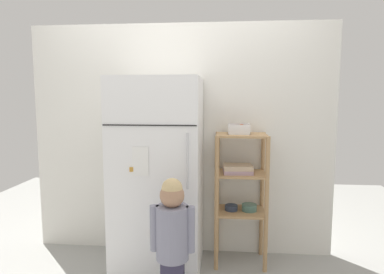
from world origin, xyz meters
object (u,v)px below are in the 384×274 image
(refrigerator, at_px, (159,175))
(child_standing, at_px, (172,232))
(pantry_shelf_unit, at_px, (240,184))
(fruit_bin, at_px, (239,130))

(refrigerator, bearing_deg, child_standing, -71.01)
(pantry_shelf_unit, relative_size, fruit_bin, 6.29)
(fruit_bin, bearing_deg, refrigerator, -165.02)
(child_standing, bearing_deg, pantry_shelf_unit, 57.14)
(refrigerator, xyz_separation_m, pantry_shelf_unit, (0.68, 0.16, -0.10))
(child_standing, height_order, fruit_bin, fruit_bin)
(pantry_shelf_unit, bearing_deg, refrigerator, -166.71)
(pantry_shelf_unit, height_order, fruit_bin, fruit_bin)
(refrigerator, relative_size, pantry_shelf_unit, 1.41)
(child_standing, xyz_separation_m, pantry_shelf_unit, (0.48, 0.74, 0.14))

